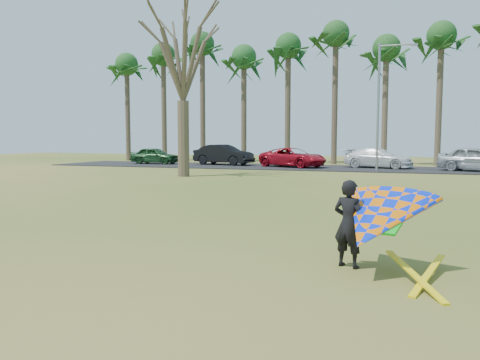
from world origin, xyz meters
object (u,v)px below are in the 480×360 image
(streetlight, at_px, (381,101))
(car_1, at_px, (224,155))
(car_4, at_px, (477,159))
(car_0, at_px, (155,156))
(kite_flyer, at_px, (375,220))
(bare_tree_left, at_px, (182,51))
(car_2, at_px, (293,157))
(car_3, at_px, (378,158))

(streetlight, height_order, car_1, streetlight)
(car_1, relative_size, car_4, 1.06)
(car_0, bearing_deg, kite_flyer, -145.58)
(bare_tree_left, height_order, kite_flyer, bare_tree_left)
(streetlight, distance_m, car_4, 7.17)
(bare_tree_left, height_order, car_2, bare_tree_left)
(car_2, height_order, car_3, car_2)
(car_3, bearing_deg, car_1, 105.40)
(streetlight, bearing_deg, car_3, 94.24)
(car_3, distance_m, kite_flyer, 27.00)
(car_2, height_order, kite_flyer, kite_flyer)
(bare_tree_left, distance_m, car_2, 12.24)
(car_1, distance_m, car_3, 11.78)
(car_3, bearing_deg, bare_tree_left, 153.10)
(car_0, xyz_separation_m, car_3, (17.71, 0.42, 0.01))
(bare_tree_left, height_order, car_0, bare_tree_left)
(car_2, xyz_separation_m, kite_flyer, (7.40, -25.98, 0.08))
(bare_tree_left, height_order, car_4, bare_tree_left)
(streetlight, xyz_separation_m, car_1, (-12.06, 3.83, -3.61))
(car_2, relative_size, car_3, 1.06)
(car_2, bearing_deg, streetlight, -91.71)
(car_4, relative_size, kite_flyer, 1.91)
(streetlight, height_order, car_0, streetlight)
(car_1, distance_m, kite_flyer, 30.06)
(bare_tree_left, bearing_deg, car_4, 30.06)
(car_2, distance_m, car_4, 12.00)
(car_2, bearing_deg, car_1, 102.77)
(bare_tree_left, distance_m, car_0, 14.40)
(car_1, xyz_separation_m, car_2, (5.84, -1.02, -0.10))
(car_1, bearing_deg, car_4, -83.90)
(bare_tree_left, xyz_separation_m, car_4, (15.93, 9.22, -6.08))
(car_3, bearing_deg, car_0, 106.90)
(streetlight, relative_size, car_2, 1.59)
(bare_tree_left, bearing_deg, car_3, 47.55)
(car_2, distance_m, car_3, 6.02)
(streetlight, relative_size, car_1, 1.65)
(bare_tree_left, bearing_deg, car_1, 99.93)
(car_0, relative_size, car_1, 0.82)
(streetlight, relative_size, car_3, 1.69)
(car_1, relative_size, kite_flyer, 2.03)
(bare_tree_left, xyz_separation_m, kite_flyer, (11.34, -16.16, -6.08))
(bare_tree_left, distance_m, kite_flyer, 20.66)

